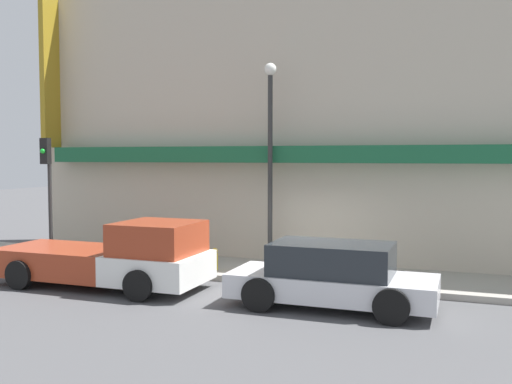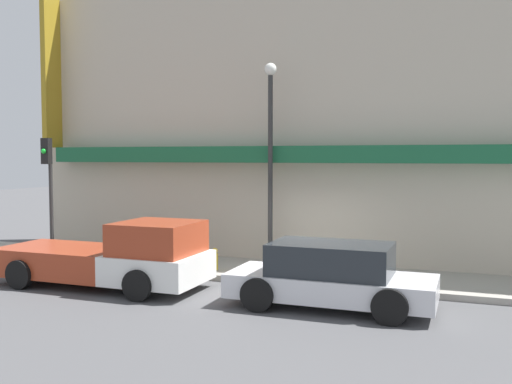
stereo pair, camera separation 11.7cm
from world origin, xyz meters
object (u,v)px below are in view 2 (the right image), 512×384
fire_hydrant (215,259)px  traffic_light (49,176)px  pickup_truck (115,257)px  street_lamp (270,141)px  parked_car (331,276)px

fire_hydrant → traffic_light: size_ratio=0.16×
pickup_truck → street_lamp: (3.02, 3.46, 3.04)m
parked_car → fire_hydrant: parked_car is taller
pickup_truck → fire_hydrant: bearing=49.8°
parked_car → street_lamp: 5.34m
pickup_truck → fire_hydrant: (1.81, 2.20, -0.30)m
pickup_truck → parked_car: 5.65m
parked_car → fire_hydrant: 4.43m
parked_car → fire_hydrant: bearing=149.5°
fire_hydrant → street_lamp: (1.21, 1.25, 3.35)m
fire_hydrant → traffic_light: 6.03m
traffic_light → pickup_truck: bearing=-28.2°
fire_hydrant → traffic_light: bearing=-178.1°
fire_hydrant → pickup_truck: bearing=-129.4°
pickup_truck → street_lamp: bearing=48.0°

